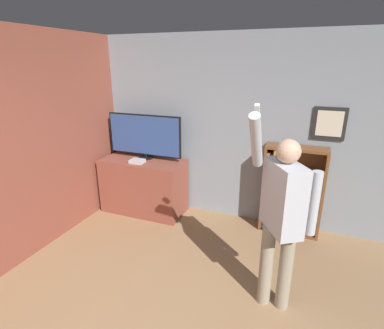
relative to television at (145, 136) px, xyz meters
name	(u,v)px	position (x,y,z in m)	size (l,w,h in m)	color
wall_back	(236,131)	(1.36, 0.29, 0.13)	(6.14, 0.09, 2.70)	gray
wall_side_brick	(39,143)	(-0.74, -1.28, 0.13)	(0.06, 4.68, 2.70)	brown
tv_ledge	(144,186)	(0.00, -0.10, -0.79)	(1.29, 0.61, 0.86)	brown
television	(145,136)	(0.00, 0.00, 0.00)	(1.21, 0.22, 0.69)	black
game_console	(137,161)	(-0.01, -0.24, -0.34)	(0.21, 0.17, 0.05)	silver
bookshelf	(286,191)	(2.15, 0.11, -0.62)	(0.80, 0.28, 1.25)	brown
person	(282,211)	(2.20, -1.40, -0.19)	(0.60, 0.57, 2.01)	gray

